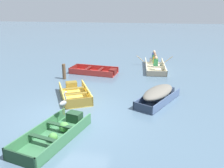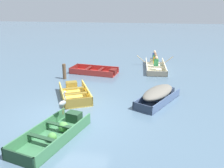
% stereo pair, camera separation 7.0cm
% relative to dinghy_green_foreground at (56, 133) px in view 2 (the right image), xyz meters
% --- Properties ---
extents(ground_plane, '(80.00, 80.00, 0.00)m').
position_rel_dinghy_green_foreground_xyz_m(ground_plane, '(0.13, 1.54, -0.15)').
color(ground_plane, slate).
extents(dinghy_green_foreground, '(1.95, 3.16, 0.39)m').
position_rel_dinghy_green_foreground_xyz_m(dinghy_green_foreground, '(0.00, 0.00, 0.00)').
color(dinghy_green_foreground, '#387047').
rests_on(dinghy_green_foreground, ground).
extents(skiff_red_near_moored, '(2.95, 1.67, 0.35)m').
position_rel_dinghy_green_foreground_xyz_m(skiff_red_near_moored, '(-0.16, 7.43, -0.03)').
color(skiff_red_near_moored, '#AD2D28').
rests_on(skiff_red_near_moored, ground).
extents(skiff_slate_blue_mid_moored, '(2.06, 2.75, 0.67)m').
position_rel_dinghy_green_foreground_xyz_m(skiff_slate_blue_mid_moored, '(3.40, 3.41, 0.23)').
color(skiff_slate_blue_mid_moored, '#475B7F').
rests_on(skiff_slate_blue_mid_moored, ground).
extents(skiff_yellow_far_moored, '(2.10, 2.74, 0.41)m').
position_rel_dinghy_green_foreground_xyz_m(skiff_yellow_far_moored, '(-0.41, 3.58, 0.00)').
color(skiff_yellow_far_moored, '#E5BC47').
rests_on(skiff_yellow_far_moored, ground).
extents(rowboat_cream_with_crew, '(2.43, 3.55, 0.90)m').
position_rel_dinghy_green_foreground_xyz_m(rowboat_cream_with_crew, '(3.42, 9.22, 0.07)').
color(rowboat_cream_with_crew, beige).
rests_on(rowboat_cream_with_crew, ground).
extents(heron_on_dinghy, '(0.28, 0.44, 0.84)m').
position_rel_dinghy_green_foreground_xyz_m(heron_on_dinghy, '(0.00, 0.86, 0.71)').
color(heron_on_dinghy, olive).
rests_on(heron_on_dinghy, dinghy_green_foreground).
extents(mooring_post, '(0.19, 0.19, 0.86)m').
position_rel_dinghy_green_foreground_xyz_m(mooring_post, '(-1.70, 6.09, 0.28)').
color(mooring_post, brown).
rests_on(mooring_post, ground).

